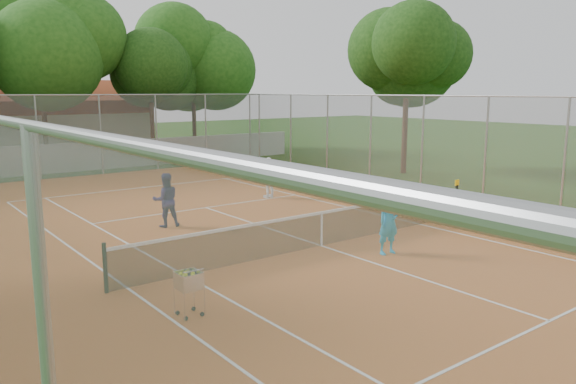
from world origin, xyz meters
TOP-DOWN VIEW (x-y plane):
  - ground at (0.00, 0.00)m, footprint 120.00×120.00m
  - court_pad at (0.00, 0.00)m, footprint 18.00×34.00m
  - court_lines at (0.00, 0.00)m, footprint 10.98×23.78m
  - tennis_net at (0.00, 0.00)m, footprint 11.88×0.10m
  - perimeter_fence at (0.00, 0.00)m, footprint 18.00×34.00m
  - boundary_wall at (0.00, 19.00)m, footprint 26.00×0.30m
  - clubhouse at (-2.00, 29.00)m, footprint 16.40×9.00m
  - tropical_trees at (0.00, 22.00)m, footprint 29.00×19.00m
  - player_near at (0.89, -1.60)m, footprint 0.67×0.47m
  - player_far_left at (-2.37, 4.62)m, footprint 0.94×0.81m
  - player_far_right at (2.98, 6.60)m, footprint 0.97×0.47m
  - ball_hopper at (-5.13, -2.17)m, footprint 0.50×0.50m

SIDE VIEW (x-z plane):
  - ground at x=0.00m, z-range 0.00..0.00m
  - court_pad at x=0.00m, z-range 0.00..0.02m
  - court_lines at x=0.00m, z-range 0.02..0.03m
  - ball_hopper at x=-5.13m, z-range 0.02..0.96m
  - tennis_net at x=0.00m, z-range 0.02..1.00m
  - boundary_wall at x=0.00m, z-range 0.00..1.50m
  - player_far_right at x=2.98m, z-range 0.02..1.62m
  - player_far_left at x=-2.37m, z-range 0.02..1.70m
  - player_near at x=0.89m, z-range 0.02..1.77m
  - perimeter_fence at x=0.00m, z-range 0.00..4.00m
  - clubhouse at x=-2.00m, z-range 0.00..4.40m
  - tropical_trees at x=0.00m, z-range 0.00..10.00m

